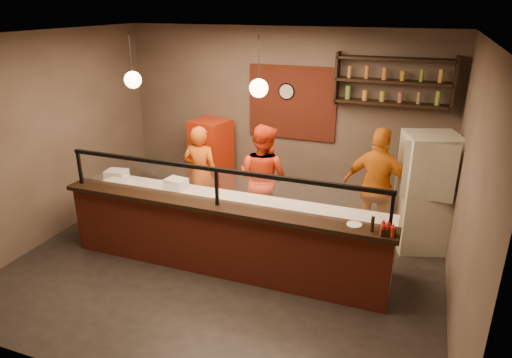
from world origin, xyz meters
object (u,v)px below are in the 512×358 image
at_px(cook_left, 201,174).
at_px(cook_right, 378,188).
at_px(condiment_caddy, 387,231).
at_px(pepper_mill, 372,224).
at_px(cook_mid, 263,179).
at_px(fridge, 426,193).
at_px(wall_clock, 287,91).
at_px(pizza_dough, 222,200).
at_px(red_cooler, 212,159).

xyz_separation_m(cook_left, cook_right, (2.93, 0.18, 0.10)).
relative_size(condiment_caddy, pepper_mill, 0.88).
distance_m(cook_mid, fridge, 2.51).
distance_m(wall_clock, pizza_dough, 2.59).
xyz_separation_m(cook_right, condiment_caddy, (0.29, -1.73, 0.17)).
distance_m(cook_right, fridge, 0.70).
bearing_deg(wall_clock, pizza_dough, -96.45).
distance_m(wall_clock, fridge, 2.93).
height_order(cook_mid, pepper_mill, cook_mid).
relative_size(red_cooler, pepper_mill, 8.03).
bearing_deg(condiment_caddy, cook_mid, 143.46).
relative_size(wall_clock, cook_right, 0.16).
height_order(pizza_dough, pepper_mill, pepper_mill).
height_order(cook_mid, cook_right, cook_right).
xyz_separation_m(cook_mid, pepper_mill, (1.91, -1.53, 0.25)).
height_order(fridge, pizza_dough, fridge).
bearing_deg(condiment_caddy, fridge, 77.95).
relative_size(cook_left, pizza_dough, 3.17).
bearing_deg(fridge, pizza_dough, -172.34).
distance_m(wall_clock, red_cooler, 1.94).
relative_size(cook_left, pepper_mill, 8.84).
bearing_deg(cook_right, red_cooler, -3.78).
distance_m(cook_right, condiment_caddy, 1.77).
xyz_separation_m(cook_right, fridge, (0.69, 0.14, -0.03)).
relative_size(fridge, pepper_mill, 9.49).
distance_m(wall_clock, pepper_mill, 3.53).
bearing_deg(pizza_dough, cook_right, 30.03).
distance_m(fridge, condiment_caddy, 1.93).
bearing_deg(cook_mid, fridge, -158.65).
bearing_deg(red_cooler, pepper_mill, -23.86).
distance_m(red_cooler, pizza_dough, 2.28).
relative_size(cook_right, red_cooler, 1.23).
distance_m(cook_left, cook_right, 2.93).
relative_size(wall_clock, condiment_caddy, 1.79).
distance_m(cook_left, pizza_dough, 1.33).
relative_size(wall_clock, pepper_mill, 1.58).
distance_m(wall_clock, condiment_caddy, 3.66).
bearing_deg(pizza_dough, fridge, 25.85).
relative_size(red_cooler, pizza_dough, 2.88).
bearing_deg(fridge, condiment_caddy, -120.24).
height_order(cook_right, pizza_dough, cook_right).
distance_m(cook_mid, pizza_dough, 1.04).
distance_m(wall_clock, cook_mid, 1.75).
xyz_separation_m(cook_left, condiment_caddy, (3.21, -1.55, 0.27)).
height_order(wall_clock, pepper_mill, wall_clock).
bearing_deg(red_cooler, wall_clock, 25.91).
xyz_separation_m(cook_mid, fridge, (2.49, 0.33, -0.00)).
distance_m(cook_left, red_cooler, 1.00).
height_order(wall_clock, pizza_dough, wall_clock).
height_order(wall_clock, condiment_caddy, wall_clock).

